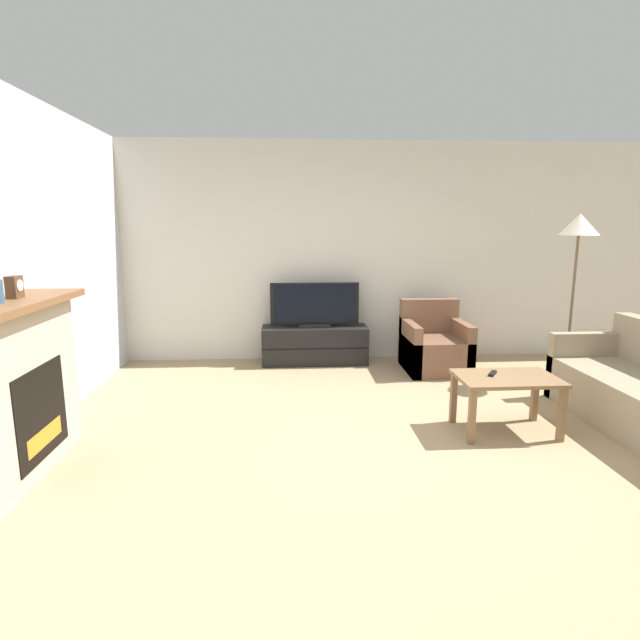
# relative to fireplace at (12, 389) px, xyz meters

# --- Properties ---
(ground_plane) EXTENTS (24.00, 24.00, 0.00)m
(ground_plane) POSITION_rel_fireplace_xyz_m (2.68, 0.21, -0.61)
(ground_plane) COLOR #9E8460
(wall_back) EXTENTS (12.00, 0.06, 2.70)m
(wall_back) POSITION_rel_fireplace_xyz_m (2.68, 2.96, 0.74)
(wall_back) COLOR beige
(wall_back) RESTS_ON ground
(fireplace) EXTENTS (0.47, 1.33, 1.20)m
(fireplace) POSITION_rel_fireplace_xyz_m (0.00, 0.00, 0.00)
(fireplace) COLOR #B7A893
(fireplace) RESTS_ON ground
(mantel_clock) EXTENTS (0.08, 0.11, 0.15)m
(mantel_clock) POSITION_rel_fireplace_xyz_m (0.02, 0.13, 0.66)
(mantel_clock) COLOR brown
(mantel_clock) RESTS_ON fireplace
(tv_stand) EXTENTS (1.29, 0.42, 0.46)m
(tv_stand) POSITION_rel_fireplace_xyz_m (2.17, 2.69, -0.38)
(tv_stand) COLOR black
(tv_stand) RESTS_ON ground
(tv) EXTENTS (1.08, 0.18, 0.55)m
(tv) POSITION_rel_fireplace_xyz_m (2.17, 2.69, 0.10)
(tv) COLOR black
(tv) RESTS_ON tv_stand
(armchair) EXTENTS (0.70, 0.76, 0.81)m
(armchair) POSITION_rel_fireplace_xyz_m (3.56, 2.30, -0.34)
(armchair) COLOR brown
(armchair) RESTS_ON ground
(coffee_table) EXTENTS (0.80, 0.52, 0.47)m
(coffee_table) POSITION_rel_fireplace_xyz_m (3.62, 0.48, -0.21)
(coffee_table) COLOR brown
(coffee_table) RESTS_ON ground
(remote) EXTENTS (0.12, 0.15, 0.02)m
(remote) POSITION_rel_fireplace_xyz_m (3.52, 0.54, -0.13)
(remote) COLOR black
(remote) RESTS_ON coffee_table
(floor_lamp) EXTENTS (0.40, 0.40, 1.80)m
(floor_lamp) POSITION_rel_fireplace_xyz_m (4.84, 1.71, 0.99)
(floor_lamp) COLOR black
(floor_lamp) RESTS_ON ground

